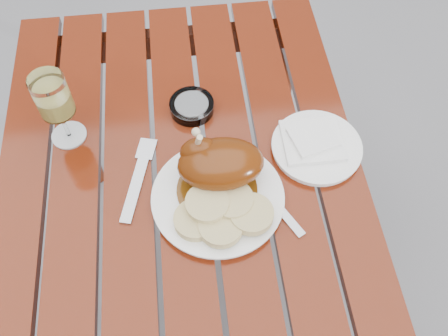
# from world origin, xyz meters

# --- Properties ---
(ground) EXTENTS (60.00, 60.00, 0.00)m
(ground) POSITION_xyz_m (0.00, 0.00, 0.00)
(ground) COLOR slate
(ground) RESTS_ON ground
(table) EXTENTS (0.80, 1.20, 0.75)m
(table) POSITION_xyz_m (0.00, 0.00, 0.38)
(table) COLOR maroon
(table) RESTS_ON ground
(dinner_plate) EXTENTS (0.32, 0.32, 0.02)m
(dinner_plate) POSITION_xyz_m (0.07, -0.02, 0.76)
(dinner_plate) COLOR white
(dinner_plate) RESTS_ON table
(roast_duck) EXTENTS (0.19, 0.18, 0.13)m
(roast_duck) POSITION_xyz_m (0.08, 0.03, 0.82)
(roast_duck) COLOR #542D09
(roast_duck) RESTS_ON dinner_plate
(bread_dumplings) EXTENTS (0.20, 0.14, 0.04)m
(bread_dumplings) POSITION_xyz_m (0.08, -0.07, 0.79)
(bread_dumplings) COLOR tan
(bread_dumplings) RESTS_ON dinner_plate
(wine_glass) EXTENTS (0.10, 0.10, 0.19)m
(wine_glass) POSITION_xyz_m (-0.25, 0.18, 0.84)
(wine_glass) COLOR #C5BC59
(wine_glass) RESTS_ON table
(side_plate) EXTENTS (0.24, 0.24, 0.02)m
(side_plate) POSITION_xyz_m (0.31, 0.08, 0.76)
(side_plate) COLOR white
(side_plate) RESTS_ON table
(napkin) EXTENTS (0.13, 0.12, 0.01)m
(napkin) POSITION_xyz_m (0.30, 0.09, 0.77)
(napkin) COLOR white
(napkin) RESTS_ON side_plate
(ashtray) EXTENTS (0.12, 0.12, 0.03)m
(ashtray) POSITION_xyz_m (0.04, 0.23, 0.76)
(ashtray) COLOR #B2B7BC
(ashtray) RESTS_ON table
(fork) EXTENTS (0.08, 0.20, 0.01)m
(fork) POSITION_xyz_m (-0.10, 0.04, 0.75)
(fork) COLOR gray
(fork) RESTS_ON table
(knife) EXTENTS (0.11, 0.18, 0.01)m
(knife) POSITION_xyz_m (0.19, -0.04, 0.75)
(knife) COLOR gray
(knife) RESTS_ON table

